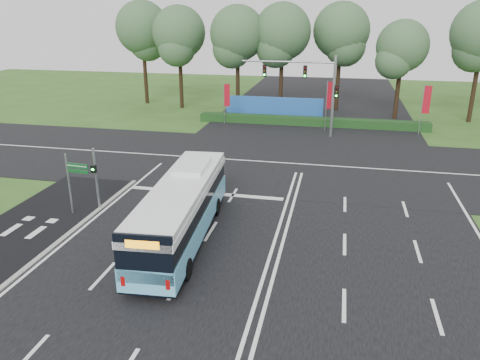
{
  "coord_description": "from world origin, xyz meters",
  "views": [
    {
      "loc": [
        2.6,
        -20.45,
        10.47
      ],
      "look_at": [
        -2.22,
        2.0,
        2.17
      ],
      "focal_mm": 35.0,
      "sensor_mm": 36.0,
      "label": 1
    }
  ],
  "objects": [
    {
      "name": "banner_flag_left",
      "position": [
        -8.14,
        23.29,
        2.64
      ],
      "size": [
        0.57,
        0.22,
        4.01
      ],
      "rotation": [
        0.0,
        0.0,
        0.3
      ],
      "color": "gray",
      "rests_on": "ground"
    },
    {
      "name": "banner_flag_mid",
      "position": [
        1.63,
        22.94,
        2.98
      ],
      "size": [
        0.67,
        0.14,
        4.57
      ],
      "rotation": [
        0.0,
        0.0,
        0.13
      ],
      "color": "gray",
      "rests_on": "ground"
    },
    {
      "name": "road_main",
      "position": [
        0.0,
        0.0,
        0.02
      ],
      "size": [
        20.0,
        120.0,
        0.04
      ],
      "primitive_type": "cube",
      "color": "black",
      "rests_on": "ground"
    },
    {
      "name": "hedge",
      "position": [
        0.0,
        24.5,
        0.4
      ],
      "size": [
        22.0,
        1.2,
        0.8
      ],
      "primitive_type": "cube",
      "color": "#153312",
      "rests_on": "ground"
    },
    {
      "name": "ground",
      "position": [
        0.0,
        0.0,
        0.0
      ],
      "size": [
        120.0,
        120.0,
        0.0
      ],
      "primitive_type": "plane",
      "color": "#2F531B",
      "rests_on": "ground"
    },
    {
      "name": "bike_path",
      "position": [
        -12.5,
        -3.0,
        0.03
      ],
      "size": [
        5.0,
        18.0,
        0.06
      ],
      "primitive_type": "cube",
      "color": "black",
      "rests_on": "ground"
    },
    {
      "name": "city_bus",
      "position": [
        -4.38,
        -1.09,
        1.58
      ],
      "size": [
        3.06,
        11.09,
        3.15
      ],
      "rotation": [
        0.0,
        0.0,
        0.07
      ],
      "color": "#62BBE4",
      "rests_on": "ground"
    },
    {
      "name": "traffic_light_gantry",
      "position": [
        0.21,
        20.5,
        4.66
      ],
      "size": [
        8.41,
        0.28,
        7.0
      ],
      "color": "gray",
      "rests_on": "ground"
    },
    {
      "name": "kerb_strip",
      "position": [
        -10.1,
        -3.0,
        0.06
      ],
      "size": [
        0.25,
        18.0,
        0.12
      ],
      "primitive_type": "cube",
      "color": "gray",
      "rests_on": "ground"
    },
    {
      "name": "road_cross",
      "position": [
        0.0,
        12.0,
        0.03
      ],
      "size": [
        120.0,
        14.0,
        0.05
      ],
      "primitive_type": "cube",
      "color": "black",
      "rests_on": "ground"
    },
    {
      "name": "pedestrian_signal",
      "position": [
        -10.2,
        1.48,
        1.94
      ],
      "size": [
        0.32,
        0.42,
        3.54
      ],
      "rotation": [
        0.0,
        0.0,
        0.23
      ],
      "color": "gray",
      "rests_on": "ground"
    },
    {
      "name": "street_sign",
      "position": [
        -10.99,
        0.57,
        2.2
      ],
      "size": [
        1.33,
        0.2,
        3.43
      ],
      "rotation": [
        0.0,
        0.0,
        -0.09
      ],
      "color": "gray",
      "rests_on": "ground"
    },
    {
      "name": "eucalyptus_row",
      "position": [
        2.36,
        30.65,
        8.35
      ],
      "size": [
        52.46,
        9.22,
        12.04
      ],
      "color": "black",
      "rests_on": "ground"
    },
    {
      "name": "banner_flag_right",
      "position": [
        9.9,
        22.62,
        2.95
      ],
      "size": [
        0.66,
        0.15,
        4.53
      ],
      "rotation": [
        0.0,
        0.0,
        -0.15
      ],
      "color": "gray",
      "rests_on": "ground"
    },
    {
      "name": "blue_hoarding",
      "position": [
        -4.0,
        27.0,
        1.1
      ],
      "size": [
        10.0,
        0.3,
        2.2
      ],
      "primitive_type": "cube",
      "color": "#1F56A9",
      "rests_on": "ground"
    }
  ]
}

